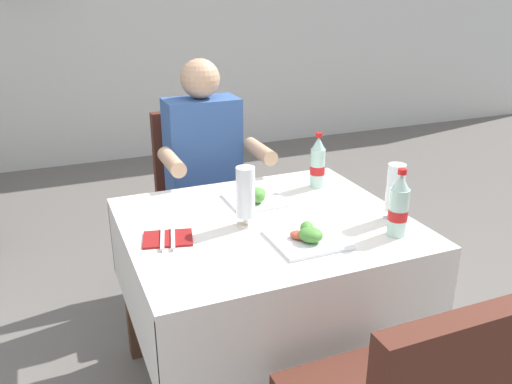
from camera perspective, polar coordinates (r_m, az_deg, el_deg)
name	(u,v)px	position (r m, az deg, el deg)	size (l,w,h in m)	color
back_wall	(98,2)	(5.15, -16.60, 18.96)	(11.00, 0.12, 2.88)	silver
main_dining_table	(266,262)	(2.08, 1.06, -7.51)	(1.05, 0.91, 0.76)	white
chair_far_diner_seat	(202,194)	(2.81, -5.82, -0.20)	(0.44, 0.50, 0.97)	#4C2319
seated_diner_far	(207,172)	(2.66, -5.28, 2.14)	(0.50, 0.46, 1.26)	#282D42
plate_near_camera	(307,237)	(1.85, 5.52, -4.79)	(0.24, 0.24, 0.06)	white
plate_far_diner	(255,197)	(2.16, -0.09, -0.55)	(0.22, 0.22, 0.07)	white
beer_glass_left	(395,192)	(2.04, 14.65, -0.02)	(0.07, 0.07, 0.22)	white
beer_glass_middle	(246,197)	(1.92, -1.13, -0.49)	(0.07, 0.07, 0.23)	white
cola_bottle_primary	(399,207)	(1.91, 15.04, -1.56)	(0.07, 0.07, 0.25)	silver
cola_bottle_secondary	(318,164)	(2.32, 6.62, 3.05)	(0.07, 0.07, 0.24)	silver
napkin_cutlery_set	(168,238)	(1.88, -9.43, -4.91)	(0.20, 0.20, 0.01)	maroon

